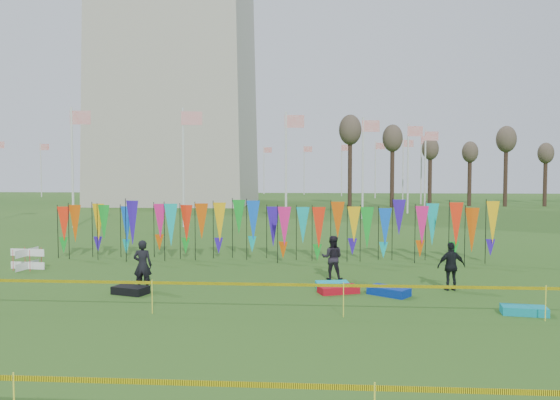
# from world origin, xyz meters

# --- Properties ---
(ground) EXTENTS (160.00, 160.00, 0.00)m
(ground) POSITION_xyz_m (0.00, 0.00, 0.00)
(ground) COLOR #254E16
(ground) RESTS_ON ground
(flagpole_ring) EXTENTS (57.40, 56.16, 8.00)m
(flagpole_ring) POSITION_xyz_m (-14.00, 48.00, 4.00)
(flagpole_ring) COLOR silver
(flagpole_ring) RESTS_ON ground
(banner_row) EXTENTS (18.64, 0.64, 2.43)m
(banner_row) POSITION_xyz_m (0.28, 7.49, 1.54)
(banner_row) COLOR black
(banner_row) RESTS_ON ground
(caution_tape_near) EXTENTS (26.00, 0.02, 0.90)m
(caution_tape_near) POSITION_xyz_m (-0.22, -1.29, 0.78)
(caution_tape_near) COLOR #FFE505
(caution_tape_near) RESTS_ON ground
(caution_tape_far) EXTENTS (26.00, 0.02, 0.90)m
(caution_tape_far) POSITION_xyz_m (-0.22, -7.92, 0.78)
(caution_tape_far) COLOR #FFE505
(caution_tape_far) RESTS_ON ground
(box_kite) EXTENTS (0.72, 0.72, 0.80)m
(box_kite) POSITION_xyz_m (-8.76, 4.73, 0.40)
(box_kite) COLOR red
(box_kite) RESTS_ON ground
(person_left) EXTENTS (0.60, 0.45, 1.59)m
(person_left) POSITION_xyz_m (-3.18, 1.44, 0.80)
(person_left) COLOR black
(person_left) RESTS_ON ground
(person_mid) EXTENTS (0.79, 0.55, 1.53)m
(person_mid) POSITION_xyz_m (2.81, 3.58, 0.76)
(person_mid) COLOR black
(person_mid) RESTS_ON ground
(person_right) EXTENTS (0.96, 0.63, 1.52)m
(person_right) POSITION_xyz_m (6.51, 2.14, 0.76)
(person_right) COLOR black
(person_right) RESTS_ON ground
(kite_bag_turquoise) EXTENTS (1.10, 0.67, 0.21)m
(kite_bag_turquoise) POSITION_xyz_m (2.78, 2.22, 0.10)
(kite_bag_turquoise) COLOR #0DB5CB
(kite_bag_turquoise) RESTS_ON ground
(kite_bag_blue) EXTENTS (1.33, 1.20, 0.25)m
(kite_bag_blue) POSITION_xyz_m (4.47, 1.31, 0.12)
(kite_bag_blue) COLOR #092C99
(kite_bag_blue) RESTS_ON ground
(kite_bag_red) EXTENTS (1.33, 0.95, 0.22)m
(kite_bag_red) POSITION_xyz_m (2.95, 1.49, 0.11)
(kite_bag_red) COLOR red
(kite_bag_red) RESTS_ON ground
(kite_bag_black) EXTENTS (1.16, 0.88, 0.24)m
(kite_bag_black) POSITION_xyz_m (-3.39, 0.92, 0.12)
(kite_bag_black) COLOR black
(kite_bag_black) RESTS_ON ground
(kite_bag_teal) EXTENTS (1.20, 0.70, 0.22)m
(kite_bag_teal) POSITION_xyz_m (7.71, -0.69, 0.11)
(kite_bag_teal) COLOR #0B92A4
(kite_bag_teal) RESTS_ON ground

